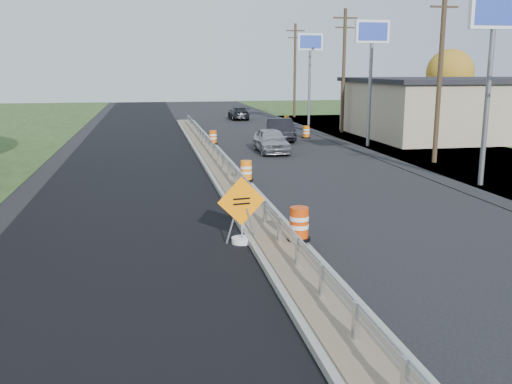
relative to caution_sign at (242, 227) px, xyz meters
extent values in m
plane|color=black|center=(0.95, 3.31, -0.50)|extent=(140.00, 140.00, 0.00)
cube|color=black|center=(-3.45, 13.31, -0.49)|extent=(7.20, 120.00, 0.01)
cube|color=gray|center=(0.95, 11.31, -0.41)|extent=(1.60, 55.00, 0.18)
cube|color=brown|center=(0.95, 11.31, -0.29)|extent=(1.25, 55.00, 0.05)
cube|color=silver|center=(0.95, -8.69, 0.08)|extent=(0.10, 0.15, 0.70)
cube|color=silver|center=(0.95, -6.69, 0.08)|extent=(0.10, 0.15, 0.70)
cube|color=silver|center=(0.95, -4.69, 0.08)|extent=(0.10, 0.15, 0.70)
cube|color=silver|center=(0.95, -2.69, 0.08)|extent=(0.10, 0.15, 0.70)
cube|color=silver|center=(0.95, -0.69, 0.08)|extent=(0.10, 0.15, 0.70)
cube|color=silver|center=(0.95, 1.31, 0.08)|extent=(0.10, 0.15, 0.70)
cube|color=silver|center=(0.95, 3.31, 0.08)|extent=(0.10, 0.15, 0.70)
cube|color=silver|center=(0.95, 5.31, 0.08)|extent=(0.10, 0.15, 0.70)
cube|color=silver|center=(0.95, 7.31, 0.08)|extent=(0.10, 0.15, 0.70)
cube|color=silver|center=(0.95, 9.31, 0.08)|extent=(0.10, 0.15, 0.70)
cube|color=silver|center=(0.95, 11.31, 0.08)|extent=(0.10, 0.15, 0.70)
cube|color=silver|center=(0.95, 13.31, 0.08)|extent=(0.10, 0.15, 0.70)
cube|color=silver|center=(0.95, 15.31, 0.08)|extent=(0.10, 0.15, 0.70)
cube|color=silver|center=(0.95, 17.31, 0.08)|extent=(0.10, 0.15, 0.70)
cube|color=silver|center=(0.95, 19.31, 0.08)|extent=(0.10, 0.15, 0.70)
cube|color=silver|center=(0.95, 21.31, 0.08)|extent=(0.10, 0.15, 0.70)
cube|color=silver|center=(0.95, 23.31, 0.08)|extent=(0.10, 0.15, 0.70)
cube|color=silver|center=(0.95, 25.31, 0.08)|extent=(0.10, 0.15, 0.70)
cube|color=silver|center=(0.95, 27.31, 0.08)|extent=(0.10, 0.15, 0.70)
cube|color=silver|center=(0.95, 29.31, 0.08)|extent=(0.10, 0.15, 0.70)
cube|color=silver|center=(0.95, 31.31, 0.08)|extent=(0.10, 0.15, 0.70)
cube|color=silver|center=(0.95, 33.31, 0.08)|extent=(0.10, 0.15, 0.70)
cube|color=silver|center=(0.95, 35.31, 0.08)|extent=(0.10, 0.15, 0.70)
cube|color=silver|center=(0.95, 12.31, 0.28)|extent=(0.04, 46.00, 0.34)
cube|color=silver|center=(0.95, 12.31, 0.20)|extent=(0.06, 46.00, 0.03)
cube|color=silver|center=(0.95, 12.31, 0.36)|extent=(0.06, 46.00, 0.03)
cube|color=tan|center=(21.95, 23.31, 1.50)|extent=(18.00, 12.00, 4.00)
cube|color=black|center=(21.95, 23.31, 3.62)|extent=(18.50, 12.50, 0.30)
cube|color=black|center=(13.00, 23.31, 1.10)|extent=(0.08, 7.20, 2.20)
cylinder|color=slate|center=(11.45, 6.31, 2.90)|extent=(0.22, 0.22, 6.80)
cube|color=white|center=(11.45, 6.31, 6.70)|extent=(2.20, 0.25, 1.40)
cube|color=#263FB2|center=(11.45, 6.31, 6.70)|extent=(1.90, 0.30, 1.10)
cylinder|color=slate|center=(11.45, 19.31, 2.90)|extent=(0.22, 0.22, 6.80)
cube|color=white|center=(11.45, 19.31, 6.70)|extent=(2.20, 0.25, 1.40)
cube|color=#263FB2|center=(11.45, 19.31, 6.70)|extent=(1.90, 0.30, 1.10)
cylinder|color=slate|center=(11.45, 33.31, 2.90)|extent=(0.22, 0.22, 6.80)
cube|color=white|center=(11.45, 33.31, 6.70)|extent=(2.20, 0.25, 1.40)
cube|color=#263FB2|center=(11.45, 33.31, 6.70)|extent=(1.90, 0.30, 1.10)
cylinder|color=#473523|center=(12.45, 12.31, 4.20)|extent=(0.26, 0.26, 9.40)
cube|color=#473523|center=(12.45, 12.31, 7.50)|extent=(1.50, 0.10, 0.10)
cylinder|color=#473523|center=(12.45, 27.31, 4.20)|extent=(0.26, 0.26, 9.40)
cube|color=#473523|center=(12.45, 27.31, 8.20)|extent=(1.90, 0.12, 0.12)
cube|color=#473523|center=(12.45, 27.31, 7.50)|extent=(1.50, 0.10, 0.10)
cylinder|color=#473523|center=(12.45, 42.31, 4.20)|extent=(0.26, 0.26, 9.40)
cube|color=#473523|center=(12.45, 42.31, 8.20)|extent=(1.90, 0.12, 0.12)
cube|color=#473523|center=(12.45, 42.31, 7.50)|extent=(1.50, 0.10, 0.10)
cylinder|color=#473523|center=(26.95, 37.31, 1.04)|extent=(0.36, 0.36, 3.08)
sphere|color=gold|center=(26.95, 37.31, 4.05)|extent=(4.62, 4.62, 4.62)
cylinder|color=white|center=(0.00, 0.00, -0.41)|extent=(0.59, 0.59, 0.17)
cube|color=slate|center=(-0.30, 0.00, 0.03)|extent=(0.35, 0.10, 1.02)
cube|color=slate|center=(0.30, 0.00, 0.03)|extent=(0.35, 0.10, 1.02)
cube|color=slate|center=(0.00, 0.05, 0.03)|extent=(0.08, 0.26, 1.04)
cube|color=orange|center=(0.00, 0.00, 0.75)|extent=(1.41, 0.25, 1.42)
cube|color=black|center=(0.00, -0.02, 0.82)|extent=(0.50, 0.09, 0.05)
cube|color=black|center=(0.00, -0.02, 0.68)|extent=(0.50, 0.09, 0.05)
cylinder|color=black|center=(1.50, -0.74, -0.22)|extent=(0.64, 0.64, 0.09)
cylinder|color=#D73D09|center=(1.50, -0.74, 0.23)|extent=(0.52, 0.52, 0.90)
cylinder|color=white|center=(1.50, -0.74, 0.38)|extent=(0.53, 0.53, 0.12)
cylinder|color=white|center=(1.50, -0.74, 0.14)|extent=(0.53, 0.53, 0.12)
cylinder|color=black|center=(1.50, 8.01, -0.23)|extent=(0.60, 0.60, 0.08)
cylinder|color=orange|center=(1.50, 8.01, 0.19)|extent=(0.48, 0.48, 0.84)
cylinder|color=white|center=(1.50, 8.01, 0.33)|extent=(0.49, 0.49, 0.11)
cylinder|color=white|center=(1.50, 8.01, 0.11)|extent=(0.49, 0.49, 0.11)
cylinder|color=black|center=(1.50, 20.55, -0.23)|extent=(0.58, 0.58, 0.08)
cylinder|color=#DE5709|center=(1.50, 20.55, 0.18)|extent=(0.47, 0.47, 0.82)
cylinder|color=white|center=(1.50, 20.55, 0.32)|extent=(0.48, 0.48, 0.11)
cylinder|color=white|center=(1.50, 20.55, 0.10)|extent=(0.48, 0.48, 0.11)
cylinder|color=black|center=(8.74, 24.41, -0.46)|extent=(0.60, 0.60, 0.08)
cylinder|color=orange|center=(8.74, 24.41, -0.04)|extent=(0.48, 0.48, 0.84)
cylinder|color=white|center=(8.74, 24.41, 0.10)|extent=(0.49, 0.49, 0.11)
cylinder|color=white|center=(8.74, 24.41, -0.12)|extent=(0.49, 0.49, 0.11)
cylinder|color=black|center=(9.73, 34.51, -0.46)|extent=(0.55, 0.55, 0.07)
cylinder|color=orange|center=(9.73, 34.51, -0.08)|extent=(0.44, 0.44, 0.77)
cylinder|color=white|center=(9.73, 34.51, 0.05)|extent=(0.45, 0.45, 0.10)
cylinder|color=white|center=(9.73, 34.51, -0.15)|extent=(0.45, 0.45, 0.10)
imported|color=#A8A8AD|center=(4.69, 17.66, 0.23)|extent=(1.77, 4.30, 1.46)
imported|color=black|center=(6.60, 23.40, 0.26)|extent=(2.06, 4.73, 1.51)
imported|color=black|center=(6.33, 40.65, 0.13)|extent=(1.86, 4.39, 1.26)
camera|label=1|loc=(-2.51, -15.55, 4.42)|focal=40.00mm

